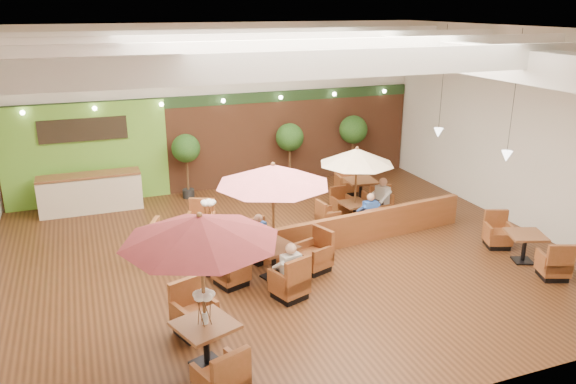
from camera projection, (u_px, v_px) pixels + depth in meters
name	position (u px, v px, depth m)	size (l,w,h in m)	color
room	(276.00, 104.00, 14.23)	(14.04, 14.00, 5.52)	#381E0F
service_counter	(91.00, 193.00, 17.09)	(3.00, 0.75, 1.18)	beige
booth_divider	(367.00, 227.00, 14.93)	(6.13, 0.18, 0.85)	brown
table_0	(201.00, 252.00, 9.22)	(2.67, 3.00, 2.88)	brown
table_1	(273.00, 201.00, 12.47)	(2.89, 2.89, 2.79)	brown
table_2	(356.00, 171.00, 15.71)	(2.28, 2.28, 2.32)	brown
table_3	(199.00, 238.00, 14.06)	(2.13, 3.02, 1.62)	brown
table_4	(524.00, 248.00, 13.77)	(1.08, 2.67, 0.94)	brown
table_5	(360.00, 192.00, 17.80)	(0.98, 2.71, 1.00)	brown
topiary_0	(186.00, 151.00, 17.96)	(0.92, 0.92, 2.13)	black
topiary_1	(290.00, 140.00, 19.13)	(0.95, 0.95, 2.22)	black
topiary_2	(353.00, 132.00, 19.91)	(1.00, 1.00, 2.32)	black
diner_0	(290.00, 265.00, 11.91)	(0.44, 0.38, 0.84)	silver
diner_1	(260.00, 232.00, 13.74)	(0.41, 0.39, 0.74)	blue
diner_2	(230.00, 254.00, 12.48)	(0.39, 0.44, 0.82)	gray
diner_3	(369.00, 210.00, 15.23)	(0.38, 0.30, 0.77)	blue
diner_4	(381.00, 196.00, 16.25)	(0.40, 0.46, 0.85)	silver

